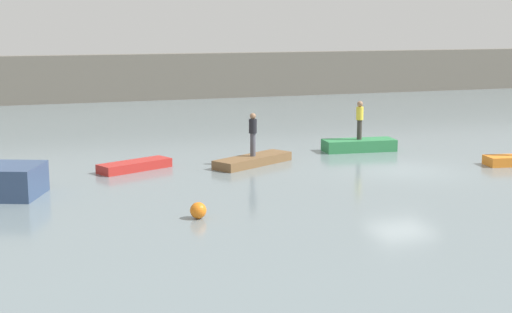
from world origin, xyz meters
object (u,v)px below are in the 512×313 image
rowboat_red (135,166)px  person_dark_shirt (253,132)px  mooring_buoy (198,210)px  rowboat_brown (253,160)px  person_yellow_shirt (360,118)px  rowboat_green (359,145)px

rowboat_red → person_dark_shirt: person_dark_shirt is taller
rowboat_red → mooring_buoy: 7.91m
rowboat_brown → mooring_buoy: (-4.21, -7.45, 0.07)m
rowboat_brown → person_yellow_shirt: person_yellow_shirt is taller
rowboat_red → person_dark_shirt: size_ratio=1.70×
rowboat_red → rowboat_green: 10.35m
rowboat_red → rowboat_green: size_ratio=0.92×
mooring_buoy → rowboat_green: bearing=42.7°
rowboat_green → mooring_buoy: rowboat_green is taller
person_dark_shirt → person_yellow_shirt: bearing=15.8°
person_dark_shirt → rowboat_brown: bearing=90.0°
rowboat_red → person_yellow_shirt: (10.29, 1.13, 1.32)m
rowboat_green → person_dark_shirt: person_dark_shirt is taller
person_yellow_shirt → mooring_buoy: 13.35m
rowboat_brown → person_yellow_shirt: 5.92m
rowboat_red → rowboat_brown: size_ratio=0.80×
rowboat_red → person_dark_shirt: (4.73, -0.45, 1.17)m
rowboat_red → person_yellow_shirt: size_ratio=1.73×
rowboat_brown → person_dark_shirt: size_ratio=2.11×
rowboat_green → mooring_buoy: bearing=-131.2°
rowboat_red → mooring_buoy: (0.52, -7.89, 0.07)m
rowboat_red → mooring_buoy: size_ratio=6.05×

